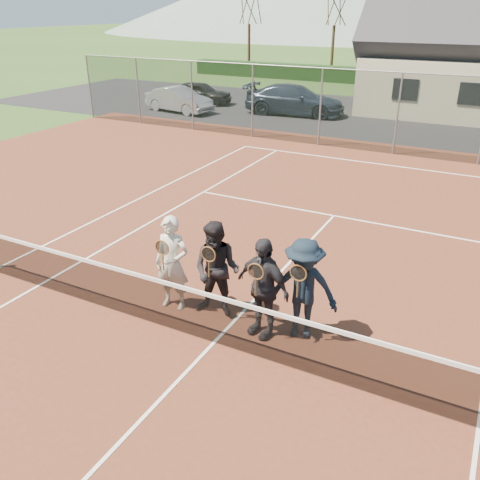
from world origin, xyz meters
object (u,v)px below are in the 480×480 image
(player_a, at_px, (172,263))
(player_b, at_px, (217,270))
(player_d, at_px, (303,289))
(car_a, at_px, (200,93))
(player_c, at_px, (262,287))
(car_b, at_px, (179,100))
(tennis_net, at_px, (214,317))
(car_c, at_px, (295,100))

(player_a, xyz_separation_m, player_b, (0.85, 0.16, -0.00))
(player_b, height_order, player_d, same)
(car_a, distance_m, player_d, 22.92)
(player_c, height_order, player_d, same)
(player_a, height_order, player_c, same)
(car_b, xyz_separation_m, player_a, (10.73, -16.16, 0.29))
(player_a, bearing_deg, tennis_net, -27.98)
(car_c, bearing_deg, player_c, -164.92)
(tennis_net, height_order, player_d, player_d)
(car_c, height_order, player_a, player_a)
(player_b, bearing_deg, car_b, 125.88)
(car_a, relative_size, player_b, 2.04)
(car_b, relative_size, player_a, 2.14)
(player_c, bearing_deg, tennis_net, -132.00)
(tennis_net, distance_m, player_a, 1.46)
(player_a, bearing_deg, car_b, 123.58)
(car_b, bearing_deg, player_b, -134.54)
(car_a, relative_size, car_c, 0.72)
(car_c, distance_m, player_a, 19.02)
(player_c, bearing_deg, player_a, 179.33)
(car_c, height_order, tennis_net, car_c)
(tennis_net, relative_size, player_b, 6.49)
(tennis_net, relative_size, player_d, 6.49)
(car_b, height_order, player_b, player_b)
(player_b, relative_size, player_d, 1.00)
(tennis_net, bearing_deg, player_a, 152.02)
(player_a, height_order, player_b, same)
(player_b, xyz_separation_m, player_c, (0.98, -0.18, 0.00))
(player_a, xyz_separation_m, player_c, (1.83, -0.02, -0.00))
(car_a, xyz_separation_m, car_c, (6.02, -0.42, 0.12))
(player_c, bearing_deg, car_b, 127.81)
(tennis_net, bearing_deg, car_c, 108.31)
(car_b, height_order, player_c, player_c)
(car_c, relative_size, player_c, 2.86)
(player_a, distance_m, player_c, 1.83)
(car_b, bearing_deg, player_a, -136.84)
(car_b, height_order, player_d, player_d)
(tennis_net, bearing_deg, player_c, 48.00)
(car_b, height_order, player_a, player_a)
(car_b, distance_m, player_c, 20.49)
(car_a, xyz_separation_m, player_a, (11.06, -18.76, 0.30))
(car_b, bearing_deg, player_c, -132.61)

